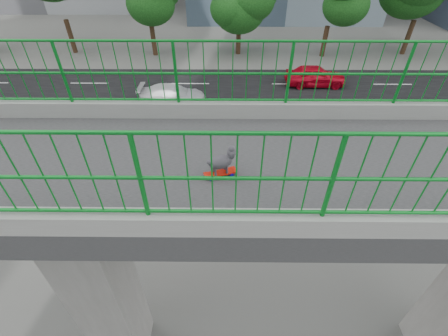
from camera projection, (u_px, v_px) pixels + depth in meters
name	position (u px, v px, depth m)	size (l,w,h in m)	color
road	(181.00, 123.00, 19.27)	(18.00, 90.00, 0.02)	black
footbridge	(78.00, 232.00, 5.89)	(3.00, 24.00, 7.00)	#2D2D2F
railing	(38.00, 149.00, 4.63)	(3.00, 24.00, 1.42)	gray
skateboard	(220.00, 173.00, 4.43)	(0.29, 0.50, 0.06)	red
poodle	(222.00, 161.00, 4.30)	(0.28, 0.45, 0.39)	#2A282C
car_0	(187.00, 189.00, 13.36)	(1.76, 4.38, 1.49)	red
car_2	(437.00, 119.00, 18.27)	(2.25, 4.87, 1.35)	gray
car_3	(173.00, 95.00, 20.88)	(1.87, 4.59, 1.33)	silver
car_4	(315.00, 76.00, 23.22)	(1.83, 4.54, 1.55)	red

